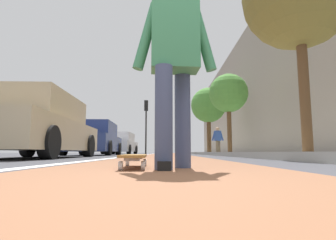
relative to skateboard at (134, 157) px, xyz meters
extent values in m
plane|color=#38383D|center=(8.58, -0.21, -0.09)|extent=(80.00, 80.00, 0.00)
cube|color=brown|center=(22.58, -0.21, -0.09)|extent=(56.00, 2.03, 0.00)
cube|color=silver|center=(18.58, 0.95, -0.09)|extent=(52.00, 0.16, 0.01)
cube|color=#9E9B93|center=(16.58, -3.74, -0.02)|extent=(52.00, 3.20, 0.14)
cube|color=gray|center=(20.58, -6.79, 4.61)|extent=(40.00, 1.20, 9.42)
cylinder|color=white|center=(0.29, 0.10, -0.06)|extent=(0.07, 0.03, 0.07)
cylinder|color=white|center=(0.30, -0.07, -0.06)|extent=(0.07, 0.03, 0.07)
cylinder|color=white|center=(-0.30, 0.07, -0.06)|extent=(0.07, 0.03, 0.07)
cylinder|color=white|center=(-0.29, -0.10, -0.06)|extent=(0.07, 0.03, 0.07)
cube|color=silver|center=(0.30, 0.02, -0.01)|extent=(0.07, 0.12, 0.02)
cube|color=silver|center=(-0.30, -0.02, -0.01)|extent=(0.07, 0.12, 0.02)
cube|color=olive|center=(0.00, 0.00, 0.01)|extent=(0.85, 0.25, 0.02)
cylinder|color=#384260|center=(-0.28, -0.26, 0.32)|extent=(0.14, 0.14, 0.82)
cylinder|color=#384260|center=(-0.01, -0.42, 0.32)|extent=(0.14, 0.14, 0.82)
cube|color=black|center=(-0.28, -0.26, -0.06)|extent=(0.27, 0.12, 0.07)
cube|color=#33724C|center=(-0.15, -0.35, 1.03)|extent=(0.26, 0.41, 0.60)
cylinder|color=#33724C|center=(-0.17, -0.11, 1.03)|extent=(0.10, 0.24, 0.60)
cylinder|color=#33724C|center=(-0.13, -0.59, 1.03)|extent=(0.10, 0.24, 0.60)
cube|color=tan|center=(4.02, 2.84, 0.44)|extent=(4.62, 1.99, 0.70)
cube|color=tan|center=(3.87, 2.83, 1.09)|extent=(2.56, 1.77, 0.60)
cube|color=#4C606B|center=(5.13, 2.87, 1.09)|extent=(0.10, 1.61, 0.51)
cylinder|color=black|center=(5.41, 3.76, 0.23)|extent=(0.65, 0.24, 0.64)
cylinder|color=black|center=(5.47, 2.01, 0.23)|extent=(0.65, 0.24, 0.64)
cylinder|color=black|center=(2.64, 1.92, 0.23)|extent=(0.65, 0.24, 0.64)
cube|color=navy|center=(9.74, 3.03, 0.42)|extent=(4.46, 2.04, 0.70)
cube|color=navy|center=(9.59, 3.03, 1.07)|extent=(2.48, 1.82, 0.60)
cube|color=#4C606B|center=(10.80, 3.07, 1.07)|extent=(0.10, 1.66, 0.51)
cylinder|color=black|center=(11.07, 3.97, 0.21)|extent=(0.62, 0.24, 0.61)
cylinder|color=black|center=(11.13, 2.19, 0.21)|extent=(0.62, 0.24, 0.61)
cylinder|color=black|center=(8.34, 3.88, 0.21)|extent=(0.62, 0.24, 0.61)
cylinder|color=black|center=(8.41, 2.09, 0.21)|extent=(0.62, 0.24, 0.61)
cube|color=silver|center=(16.50, 3.02, 0.43)|extent=(4.34, 1.96, 0.70)
cube|color=silver|center=(16.35, 3.03, 1.08)|extent=(2.41, 1.74, 0.60)
cube|color=#4C606B|center=(17.52, 2.98, 1.08)|extent=(0.11, 1.57, 0.51)
cylinder|color=black|center=(17.86, 3.81, 0.22)|extent=(0.64, 0.25, 0.63)
cylinder|color=black|center=(17.78, 2.12, 0.22)|extent=(0.64, 0.25, 0.63)
cylinder|color=black|center=(15.21, 3.92, 0.22)|extent=(0.64, 0.25, 0.63)
cylinder|color=black|center=(15.14, 2.24, 0.22)|extent=(0.64, 0.25, 0.63)
cylinder|color=#2D2D2D|center=(17.75, 1.35, 1.54)|extent=(0.12, 0.12, 3.27)
cube|color=black|center=(17.75, 1.35, 3.58)|extent=(0.24, 0.28, 0.80)
sphere|color=red|center=(17.88, 1.35, 3.84)|extent=(0.16, 0.16, 0.16)
sphere|color=#392907|center=(17.88, 1.35, 3.58)|extent=(0.16, 0.16, 0.16)
sphere|color=black|center=(17.88, 1.35, 3.32)|extent=(0.16, 0.16, 0.16)
cylinder|color=brown|center=(3.48, -3.34, 1.36)|extent=(0.23, 0.23, 2.91)
cylinder|color=brown|center=(10.77, -3.34, 1.11)|extent=(0.22, 0.22, 2.40)
sphere|color=#4C8C38|center=(10.77, -3.34, 2.99)|extent=(1.94, 1.94, 1.94)
cylinder|color=brown|center=(17.26, -3.34, 1.27)|extent=(0.31, 0.31, 2.72)
sphere|color=#4C8C38|center=(17.26, -3.34, 3.53)|extent=(2.60, 2.60, 2.60)
cylinder|color=brown|center=(12.95, -3.24, 0.30)|extent=(0.13, 0.13, 0.78)
cylinder|color=brown|center=(12.70, -3.07, 0.30)|extent=(0.13, 0.13, 0.78)
cube|color=black|center=(12.95, -3.24, -0.06)|extent=(0.25, 0.09, 0.07)
cube|color=#2D4C99|center=(12.83, -3.14, 0.97)|extent=(0.23, 0.38, 0.57)
cylinder|color=#2D4C99|center=(12.83, -3.37, 0.97)|extent=(0.09, 0.22, 0.57)
cylinder|color=#2D4C99|center=(12.83, -2.91, 0.97)|extent=(0.09, 0.22, 0.57)
sphere|color=tan|center=(12.83, -3.14, 1.36)|extent=(0.21, 0.21, 0.21)
camera|label=1|loc=(-2.33, -0.29, 0.04)|focal=28.51mm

